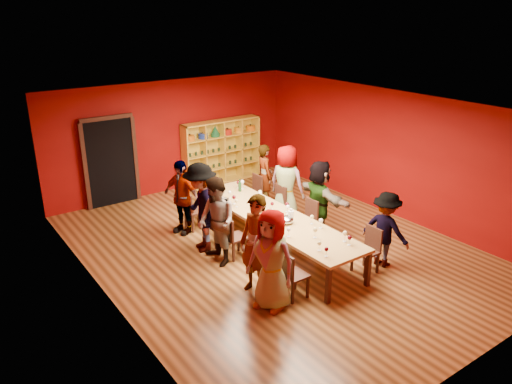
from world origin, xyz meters
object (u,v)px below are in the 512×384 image
Objects in this scene: shelving_unit at (221,148)px; chair_person_right_4 at (254,191)px; tasting_table at (274,218)px; person_right_0 at (385,229)px; chair_person_left_3 at (215,224)px; chair_person_left_0 at (291,273)px; chair_person_right_2 at (308,217)px; person_left_4 at (182,197)px; person_left_2 at (216,222)px; person_left_3 at (201,208)px; chair_person_right_3 at (277,202)px; person_right_4 at (265,176)px; chair_person_left_2 at (232,235)px; wine_bottle at (240,187)px; spittoon_bowl at (286,220)px; person_right_3 at (287,183)px; person_left_1 at (256,245)px; chair_person_right_0 at (369,247)px; chair_person_left_4 at (192,209)px; person_right_2 at (319,198)px; person_left_0 at (271,260)px; chair_person_left_1 at (272,261)px.

shelving_unit is 2.70× the size of chair_person_right_4.
tasting_table is 2.24m from person_right_0.
chair_person_left_3 reaches higher than tasting_table.
chair_person_left_0 is 2.45m from chair_person_right_2.
person_left_2 is at bearing -23.45° from person_left_4.
person_left_3 is 1.00m from person_left_4.
chair_person_right_3 is 0.94m from chair_person_right_4.
person_left_3 reaches higher than tasting_table.
tasting_table is 5.06× the size of chair_person_left_0.
person_right_4 is (2.15, 1.14, 0.32)m from chair_person_left_3.
shelving_unit is 2.70× the size of chair_person_left_2.
wine_bottle is at bearing -150.11° from chair_person_right_4.
tasting_table is 1.30m from person_left_2.
chair_person_left_2 is 2.88× the size of spittoon_bowl.
person_left_2 is 0.87m from chair_person_left_3.
chair_person_left_0 is 0.49× the size of person_right_3.
person_left_1 reaches higher than chair_person_right_0.
person_left_2 is (-1.27, 0.18, 0.19)m from tasting_table.
chair_person_right_2 is 1.19m from person_right_3.
chair_person_left_4 is 0.52× the size of person_right_2.
chair_person_left_4 is at bearing 156.49° from chair_person_right_3.
person_left_2 is 0.94× the size of person_left_3.
person_left_4 is at bearing 170.14° from wine_bottle.
shelving_unit is at bearing -23.62° from person_right_3.
shelving_unit is at bearing 11.09° from person_right_4.
wine_bottle is at bearing 70.81° from chair_person_left_0.
tasting_table is 5.06× the size of chair_person_right_0.
person_right_2 reaches higher than chair_person_left_2.
chair_person_left_2 is (-2.31, -4.14, -0.49)m from shelving_unit.
chair_person_right_0 is 2.85m from chair_person_right_3.
chair_person_right_3 is (0.00, 2.85, 0.00)m from chair_person_right_0.
chair_person_left_0 is 2.88× the size of spittoon_bowl.
person_left_0 reaches higher than chair_person_right_3.
person_right_3 is (2.45, 2.20, -0.01)m from person_left_1.
chair_person_right_4 is (0.91, 2.00, -0.20)m from tasting_table.
chair_person_right_3 and chair_person_right_4 have the same top height.
shelving_unit is 3.33m from chair_person_right_3.
person_left_3 is at bearing 128.90° from chair_person_right_0.
chair_person_left_3 is (0.00, 2.00, 0.00)m from chair_person_left_1.
wine_bottle is (1.14, 3.28, 0.37)m from chair_person_left_0.
person_left_3 is 1.04× the size of person_right_3.
person_right_3 is at bearing 116.36° from person_left_1.
person_left_0 is at bearing -143.81° from chair_person_right_2.
chair_person_right_2 is 1.00× the size of chair_person_right_3.
person_left_1 is (-1.27, -1.14, 0.22)m from tasting_table.
person_left_4 is at bearing 57.73° from person_right_2.
person_left_0 is 4.32m from chair_person_right_4.
person_right_2 is at bearing -5.36° from chair_person_left_2.
shelving_unit is at bearing -12.87° from person_right_0.
chair_person_right_0 is (1.82, -0.12, 0.00)m from chair_person_left_0.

